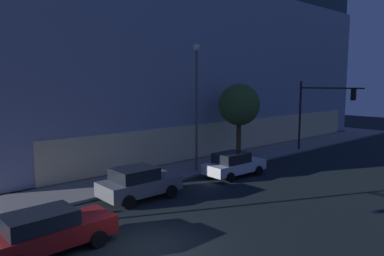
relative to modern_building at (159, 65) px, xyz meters
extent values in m
plane|color=black|center=(-16.73, -22.31, -8.09)|extent=(120.00, 120.00, 0.00)
cube|color=#4C4C51|center=(0.00, 0.04, -8.02)|extent=(39.48, 24.78, 0.15)
cube|color=#FBE5A5|center=(0.00, -11.95, -6.61)|extent=(35.17, 0.60, 2.66)
cube|color=#919AAF|center=(0.00, 0.04, -0.92)|extent=(39.08, 24.38, 14.04)
cylinder|color=black|center=(4.37, -15.29, -4.90)|extent=(0.18, 0.18, 6.09)
cylinder|color=black|center=(4.47, -18.01, -2.43)|extent=(0.32, 5.44, 0.12)
cube|color=black|center=(4.54, -19.91, -2.93)|extent=(0.33, 0.33, 0.90)
sphere|color=green|center=(4.55, -20.09, -2.93)|extent=(0.18, 0.18, 0.18)
cylinder|color=#535353|center=(-7.89, -15.07, -3.89)|extent=(0.16, 0.16, 8.10)
sphere|color=#F9EFC6|center=(-7.89, -15.07, 0.31)|extent=(0.44, 0.44, 0.44)
cylinder|color=brown|center=(-3.16, -14.69, -6.44)|extent=(0.36, 0.36, 3.01)
sphere|color=#3C5C27|center=(-3.16, -14.69, -3.66)|extent=(3.18, 3.18, 3.18)
cube|color=maroon|center=(-19.63, -20.25, -7.42)|extent=(4.69, 1.93, 0.69)
cube|color=black|center=(-19.97, -20.26, -6.79)|extent=(2.44, 1.66, 0.56)
cube|color=#F9F4CC|center=(-17.39, -19.63, -7.42)|extent=(0.13, 0.20, 0.12)
cube|color=#F9F4CC|center=(-17.34, -20.67, -7.42)|extent=(0.13, 0.20, 0.12)
cylinder|color=black|center=(-18.23, -19.32, -7.77)|extent=(0.66, 0.27, 0.65)
cylinder|color=black|center=(-18.16, -21.06, -7.77)|extent=(0.66, 0.27, 0.65)
cylinder|color=black|center=(-21.09, -19.44, -7.77)|extent=(0.66, 0.27, 0.65)
cube|color=slate|center=(-13.90, -17.30, -7.37)|extent=(4.24, 2.01, 0.74)
cube|color=black|center=(-14.22, -17.30, -6.69)|extent=(2.17, 1.80, 0.63)
cube|color=#F9F4CC|center=(-11.85, -16.69, -7.37)|extent=(0.12, 0.20, 0.12)
cube|color=#F9F4CC|center=(-11.83, -17.87, -7.37)|extent=(0.12, 0.20, 0.12)
cylinder|color=black|center=(-12.60, -16.30, -7.74)|extent=(0.70, 0.25, 0.70)
cylinder|color=black|center=(-12.58, -18.27, -7.74)|extent=(0.70, 0.25, 0.70)
cylinder|color=black|center=(-15.22, -16.33, -7.74)|extent=(0.70, 0.25, 0.70)
cylinder|color=black|center=(-15.20, -18.30, -7.74)|extent=(0.70, 0.25, 0.70)
cube|color=silver|center=(-6.65, -17.46, -7.46)|extent=(4.39, 1.83, 0.65)
cube|color=black|center=(-6.98, -17.45, -6.82)|extent=(2.19, 1.62, 0.63)
cube|color=#F9F4CC|center=(-4.52, -16.97, -7.46)|extent=(0.12, 0.20, 0.12)
cube|color=#F9F4CC|center=(-4.53, -18.02, -7.46)|extent=(0.12, 0.20, 0.12)
cylinder|color=black|center=(-5.29, -16.60, -7.78)|extent=(0.63, 0.25, 0.62)
cylinder|color=black|center=(-5.32, -18.36, -7.78)|extent=(0.63, 0.25, 0.62)
cylinder|color=black|center=(-7.99, -16.56, -7.78)|extent=(0.63, 0.25, 0.62)
cylinder|color=black|center=(-8.02, -18.32, -7.78)|extent=(0.63, 0.25, 0.62)
camera|label=1|loc=(-23.87, -32.85, -2.02)|focal=33.42mm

